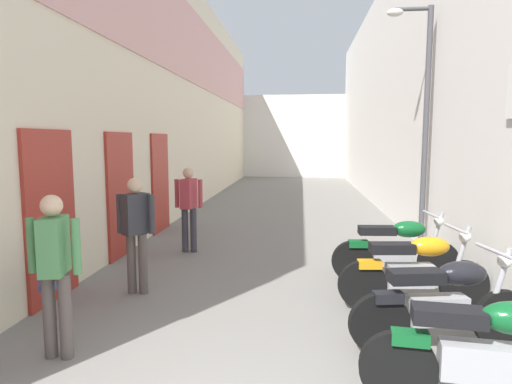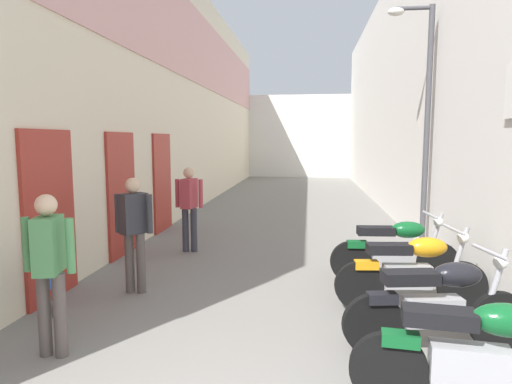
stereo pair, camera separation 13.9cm
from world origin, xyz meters
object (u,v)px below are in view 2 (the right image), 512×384
object	(u,v)px
motorcycle_third	(412,270)
motorcycle_fourth	(395,249)
motorcycle_second	(438,303)
umbrella_leaning	(41,266)
pedestrian_further_down	(189,203)
pedestrian_mid_alley	(134,226)
pedestrian_by_doorway	(49,263)
motorcycle_nearest	(479,354)
street_lamp	(422,111)

from	to	relation	value
motorcycle_third	motorcycle_fourth	bearing A→B (deg)	90.00
motorcycle_second	umbrella_leaning	size ratio (longest dim) A/B	1.90
motorcycle_third	pedestrian_further_down	size ratio (longest dim) A/B	1.18
motorcycle_second	umbrella_leaning	distance (m)	4.21
motorcycle_second	pedestrian_further_down	size ratio (longest dim) A/B	1.17
pedestrian_mid_alley	umbrella_leaning	world-z (taller)	pedestrian_mid_alley
pedestrian_mid_alley	pedestrian_further_down	bearing A→B (deg)	86.45
pedestrian_by_doorway	pedestrian_further_down	distance (m)	4.05
motorcycle_third	pedestrian_mid_alley	xyz separation A→B (m)	(-3.58, 0.18, 0.42)
motorcycle_third	motorcycle_fourth	distance (m)	1.05
motorcycle_nearest	motorcycle_second	size ratio (longest dim) A/B	1.00
pedestrian_by_doorway	pedestrian_mid_alley	world-z (taller)	same
pedestrian_further_down	umbrella_leaning	distance (m)	3.47
pedestrian_by_doorway	street_lamp	bearing A→B (deg)	44.80
motorcycle_second	motorcycle_fourth	bearing A→B (deg)	90.00
motorcycle_nearest	pedestrian_mid_alley	world-z (taller)	pedestrian_mid_alley
motorcycle_third	umbrella_leaning	bearing A→B (deg)	-167.18
motorcycle_nearest	pedestrian_further_down	bearing A→B (deg)	127.01
motorcycle_nearest	pedestrian_mid_alley	distance (m)	4.29
pedestrian_mid_alley	pedestrian_further_down	world-z (taller)	same
motorcycle_nearest	street_lamp	world-z (taller)	street_lamp
motorcycle_second	motorcycle_third	size ratio (longest dim) A/B	0.99
umbrella_leaning	motorcycle_fourth	bearing A→B (deg)	25.52
motorcycle_second	umbrella_leaning	bearing A→B (deg)	177.96
motorcycle_nearest	pedestrian_by_doorway	bearing A→B (deg)	171.90
umbrella_leaning	street_lamp	bearing A→B (deg)	36.95
motorcycle_third	pedestrian_further_down	distance (m)	4.23
umbrella_leaning	pedestrian_mid_alley	bearing A→B (deg)	61.31
motorcycle_third	street_lamp	xyz separation A→B (m)	(0.69, 2.73, 2.07)
motorcycle_second	umbrella_leaning	world-z (taller)	motorcycle_second
pedestrian_mid_alley	street_lamp	size ratio (longest dim) A/B	0.36
motorcycle_third	street_lamp	size ratio (longest dim) A/B	0.42
pedestrian_by_doorway	umbrella_leaning	bearing A→B (deg)	128.39
pedestrian_by_doorway	umbrella_leaning	size ratio (longest dim) A/B	1.63
motorcycle_second	motorcycle_third	bearing A→B (deg)	90.00
motorcycle_third	pedestrian_mid_alley	distance (m)	3.61
motorcycle_third	umbrella_leaning	distance (m)	4.31
pedestrian_further_down	motorcycle_second	bearing A→B (deg)	-45.74
pedestrian_further_down	street_lamp	bearing A→B (deg)	4.17
motorcycle_third	pedestrian_by_doorway	bearing A→B (deg)	-156.29
pedestrian_by_doorway	pedestrian_further_down	size ratio (longest dim) A/B	1.00
motorcycle_second	motorcycle_fourth	size ratio (longest dim) A/B	0.99
pedestrian_further_down	street_lamp	xyz separation A→B (m)	(4.14, 0.30, 1.65)
pedestrian_by_doorway	pedestrian_further_down	xyz separation A→B (m)	(0.24, 4.04, 0.00)
motorcycle_fourth	pedestrian_further_down	world-z (taller)	pedestrian_further_down
pedestrian_further_down	motorcycle_nearest	bearing A→B (deg)	-52.99
motorcycle_fourth	umbrella_leaning	xyz separation A→B (m)	(-4.20, -2.01, 0.18)
umbrella_leaning	pedestrian_by_doorway	bearing A→B (deg)	-51.61
street_lamp	motorcycle_second	bearing A→B (deg)	-100.27
motorcycle_fourth	pedestrian_further_down	xyz separation A→B (m)	(-3.44, 1.38, 0.42)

